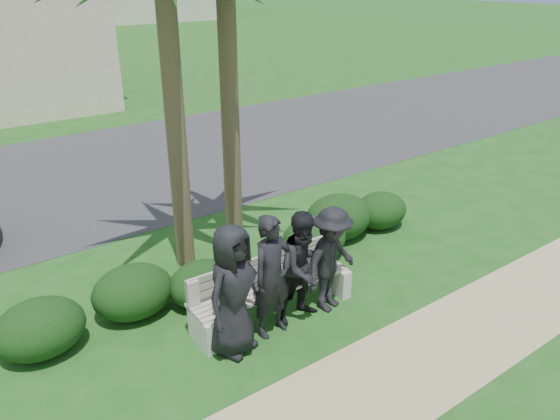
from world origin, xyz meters
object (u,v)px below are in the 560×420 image
Objects in this scene: man_b at (272,276)px; man_c at (304,266)px; man_a at (233,291)px; park_bench at (272,291)px; man_d at (331,260)px.

man_c is at bearing -4.30° from man_b.
man_a is 1.09× the size of man_c.
man_a is at bearing -156.77° from park_bench.
park_bench is 1.41× the size of man_b.
man_c is (1.24, 0.05, -0.08)m from man_a.
man_d is (1.06, -0.03, -0.07)m from man_b.
man_a reaches higher than man_b.
man_c is 1.02× the size of man_d.
man_c is (0.35, -0.31, 0.45)m from park_bench.
park_bench is 1.38× the size of man_a.
man_b reaches higher than park_bench.
man_c is at bearing -17.77° from man_a.
man_c is (0.59, 0.03, -0.06)m from man_b.
man_b reaches higher than man_c.
man_b is 0.59m from man_c.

